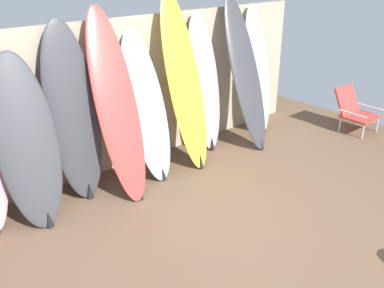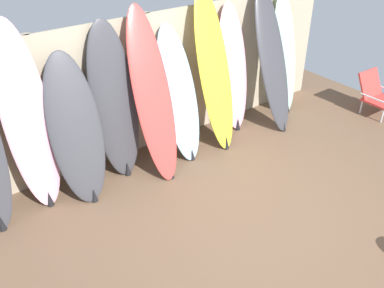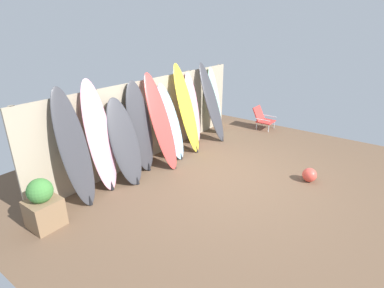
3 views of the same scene
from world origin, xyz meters
The scene contains 11 objects.
ground centered at (0.00, 0.00, 0.00)m, with size 7.68×7.68×0.00m, color brown.
fence_back centered at (0.00, 2.01, 0.90)m, with size 6.08×0.11×1.80m.
surfboard_charcoal_2 centered at (-1.25, 1.56, 0.82)m, with size 0.66×0.72×1.65m.
surfboard_charcoal_3 centered at (-0.68, 1.71, 0.93)m, with size 0.59×0.49×1.88m.
surfboard_red_4 centered at (-0.29, 1.49, 0.98)m, with size 0.55×0.88×1.99m.
surfboard_skyblue_5 centered at (0.17, 1.60, 0.83)m, with size 0.52×0.70×1.69m.
surfboard_yellow_6 centered at (0.71, 1.57, 1.02)m, with size 0.49×0.72×2.08m.
surfboard_pink_7 centered at (1.19, 1.74, 0.89)m, with size 0.54×0.43×1.81m.
surfboard_charcoal_8 centered at (1.71, 1.51, 0.99)m, with size 0.50×0.87×2.00m.
surfboard_seafoam_9 centered at (2.21, 1.72, 0.90)m, with size 0.49×0.45×1.82m.
beach_chair centered at (3.31, 0.74, 0.32)m, with size 0.50×0.57×0.64m.
Camera 1 is at (-2.46, -2.27, 2.44)m, focal length 40.00 mm.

